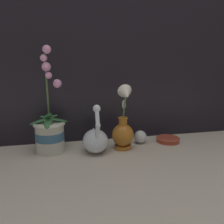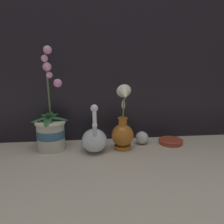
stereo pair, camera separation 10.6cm
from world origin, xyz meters
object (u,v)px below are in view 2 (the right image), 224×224
(swan_figurine, at_px, (94,139))
(amber_dish, at_px, (171,141))
(orchid_potted_plant, at_px, (51,129))
(glass_sphere, at_px, (142,138))
(blue_vase, at_px, (123,129))

(swan_figurine, relative_size, amber_dish, 1.88)
(swan_figurine, xyz_separation_m, amber_dish, (0.40, 0.05, -0.05))
(orchid_potted_plant, height_order, amber_dish, orchid_potted_plant)
(glass_sphere, xyz_separation_m, amber_dish, (0.15, -0.02, -0.02))
(orchid_potted_plant, distance_m, swan_figurine, 0.22)
(glass_sphere, bearing_deg, swan_figurine, -164.16)
(orchid_potted_plant, bearing_deg, glass_sphere, 2.74)
(blue_vase, height_order, amber_dish, blue_vase)
(swan_figurine, height_order, glass_sphere, swan_figurine)
(swan_figurine, relative_size, blue_vase, 0.74)
(orchid_potted_plant, distance_m, glass_sphere, 0.47)
(swan_figurine, height_order, amber_dish, swan_figurine)
(orchid_potted_plant, height_order, glass_sphere, orchid_potted_plant)
(glass_sphere, bearing_deg, amber_dish, -6.35)
(orchid_potted_plant, relative_size, glass_sphere, 7.29)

